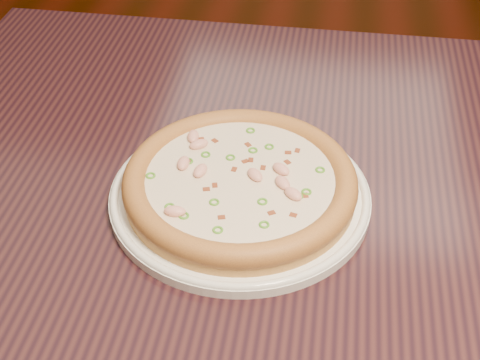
# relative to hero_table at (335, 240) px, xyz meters

# --- Properties ---
(ground) EXTENTS (9.00, 9.00, 0.00)m
(ground) POSITION_rel_hero_table_xyz_m (-0.15, 0.56, -0.65)
(ground) COLOR black
(hero_table) EXTENTS (1.20, 0.80, 0.75)m
(hero_table) POSITION_rel_hero_table_xyz_m (0.00, 0.00, 0.00)
(hero_table) COLOR black
(hero_table) RESTS_ON ground
(plate) EXTENTS (0.31, 0.31, 0.02)m
(plate) POSITION_rel_hero_table_xyz_m (-0.12, -0.05, 0.11)
(plate) COLOR white
(plate) RESTS_ON hero_table
(pizza) EXTENTS (0.27, 0.27, 0.03)m
(pizza) POSITION_rel_hero_table_xyz_m (-0.12, -0.05, 0.13)
(pizza) COLOR #CA9245
(pizza) RESTS_ON plate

